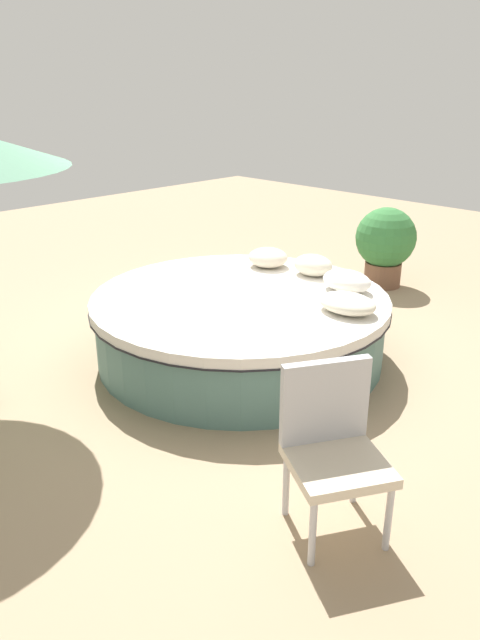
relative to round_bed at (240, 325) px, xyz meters
The scene contains 8 objects.
ground_plane 0.31m from the round_bed, ahead, with size 16.00×16.00×0.00m, color #9E8466.
round_bed is the anchor object (origin of this frame).
throw_pillow_0 1.06m from the round_bed, 160.95° to the right, with size 0.51×0.38×0.16m, color beige.
throw_pillow_1 1.06m from the round_bed, 128.44° to the right, with size 0.48×0.34×0.19m, color white.
throw_pillow_2 1.02m from the round_bed, 95.93° to the right, with size 0.41×0.32×0.21m, color beige.
throw_pillow_3 1.01m from the round_bed, 63.43° to the right, with size 0.42×0.39×0.19m, color beige.
patio_chair 2.32m from the round_bed, 147.46° to the left, with size 0.69×0.70×0.98m.
planter 2.76m from the round_bed, 85.89° to the right, with size 0.74×0.74×0.98m.
Camera 1 is at (-3.60, 3.64, 2.42)m, focal length 33.80 mm.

